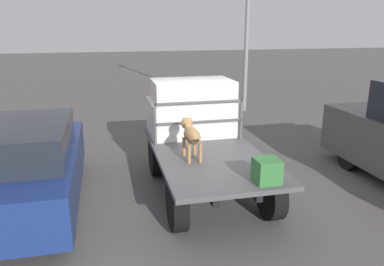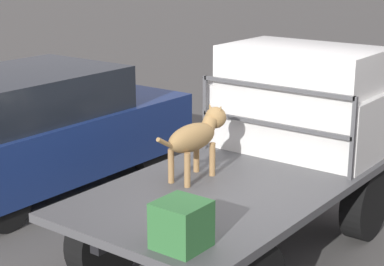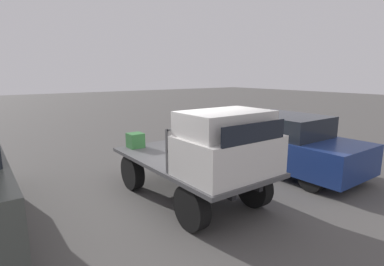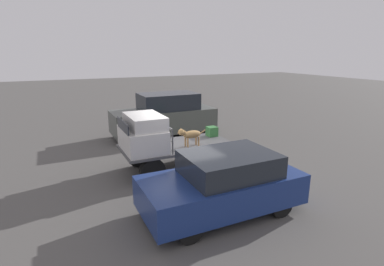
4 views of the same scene
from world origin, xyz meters
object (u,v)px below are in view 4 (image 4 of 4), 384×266
Objects in this scene: dog at (190,134)px; cargo_crate at (212,131)px; flatbed_truck at (178,152)px; parked_pickup_far at (165,115)px; parked_sedan at (223,183)px.

cargo_crate is (-1.33, -0.85, -0.25)m from dog.
flatbed_truck is at bearing -63.90° from dog.
cargo_crate is at bearing 91.47° from parked_pickup_far.
cargo_crate is (-1.63, -0.48, 0.44)m from flatbed_truck.
dog is 4.73m from parked_pickup_far.
flatbed_truck is 0.77× the size of parked_pickup_far.
parked_sedan is 0.82× the size of parked_pickup_far.
parked_pickup_far is at bearing -113.12° from dog.
parked_sedan is at bearing 64.86° from cargo_crate.
parked_pickup_far reaches higher than parked_sedan.
parked_sedan reaches higher than dog.
parked_sedan is at bearing 87.78° from flatbed_truck.
cargo_crate is 0.09× the size of parked_sedan.
dog is 0.26× the size of parked_sedan.
cargo_crate is at bearing -163.66° from flatbed_truck.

